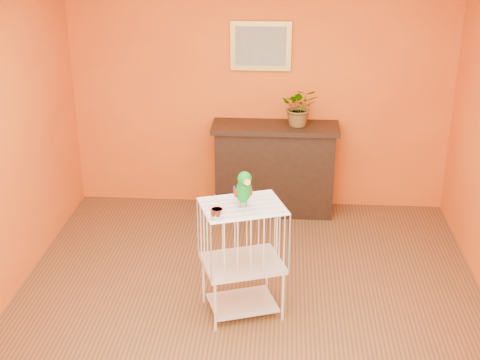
{
  "coord_description": "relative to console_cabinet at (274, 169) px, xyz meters",
  "views": [
    {
      "loc": [
        0.27,
        -4.57,
        3.09
      ],
      "look_at": [
        -0.06,
        0.06,
        1.17
      ],
      "focal_mm": 50.0,
      "sensor_mm": 36.0,
      "label": 1
    }
  ],
  "objects": [
    {
      "name": "room_shell",
      "position": [
        -0.17,
        -2.02,
        1.1
      ],
      "size": [
        4.5,
        4.5,
        4.5
      ],
      "color": "orange",
      "rests_on": "ground"
    },
    {
      "name": "parrot",
      "position": [
        -0.2,
        -1.97,
        0.61
      ],
      "size": [
        0.16,
        0.27,
        0.3
      ],
      "rotation": [
        0.0,
        0.0,
        0.33
      ],
      "color": "#59544C",
      "rests_on": "birdcage"
    },
    {
      "name": "potted_plant",
      "position": [
        0.24,
        0.04,
        0.64
      ],
      "size": [
        0.36,
        0.4,
        0.31
      ],
      "primitive_type": "imported",
      "rotation": [
        0.0,
        0.0,
        0.01
      ],
      "color": "#26722D",
      "rests_on": "console_cabinet"
    },
    {
      "name": "console_cabinet",
      "position": [
        0.0,
        0.0,
        0.0
      ],
      "size": [
        1.31,
        0.47,
        0.97
      ],
      "color": "black",
      "rests_on": "ground"
    },
    {
      "name": "feed_cup",
      "position": [
        -0.38,
        -2.17,
        0.49
      ],
      "size": [
        0.09,
        0.09,
        0.07
      ],
      "primitive_type": "cylinder",
      "color": "silver",
      "rests_on": "birdcage"
    },
    {
      "name": "birdcage",
      "position": [
        -0.21,
        -1.95,
        0.0
      ],
      "size": [
        0.73,
        0.65,
        0.95
      ],
      "rotation": [
        0.0,
        0.0,
        0.34
      ],
      "color": "silver",
      "rests_on": "ground"
    },
    {
      "name": "framed_picture",
      "position": [
        -0.17,
        0.2,
        1.26
      ],
      "size": [
        0.62,
        0.04,
        0.5
      ],
      "color": "#B69941",
      "rests_on": "room_shell"
    },
    {
      "name": "ground",
      "position": [
        -0.17,
        -2.02,
        -0.49
      ],
      "size": [
        4.5,
        4.5,
        0.0
      ],
      "primitive_type": "plane",
      "color": "brown",
      "rests_on": "ground"
    }
  ]
}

